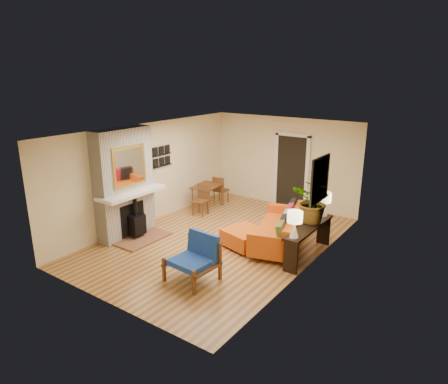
{
  "coord_description": "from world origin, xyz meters",
  "views": [
    {
      "loc": [
        5.11,
        -7.03,
        3.84
      ],
      "look_at": [
        0.0,
        0.2,
        1.15
      ],
      "focal_mm": 32.0,
      "sensor_mm": 36.0,
      "label": 1
    }
  ],
  "objects": [
    {
      "name": "fireplace",
      "position": [
        -2.0,
        -1.0,
        1.24
      ],
      "size": [
        1.09,
        1.68,
        2.6
      ],
      "color": "white",
      "rests_on": "ground"
    },
    {
      "name": "lamp_near",
      "position": [
        2.07,
        -0.36,
        1.06
      ],
      "size": [
        0.3,
        0.3,
        0.54
      ],
      "color": "white",
      "rests_on": "console_table"
    },
    {
      "name": "blue_chair",
      "position": [
        0.68,
        -1.69,
        0.47
      ],
      "size": [
        0.89,
        0.88,
        0.88
      ],
      "color": "brown",
      "rests_on": "ground"
    },
    {
      "name": "lamp_far",
      "position": [
        2.07,
        1.14,
        1.06
      ],
      "size": [
        0.3,
        0.3,
        0.54
      ],
      "color": "white",
      "rests_on": "console_table"
    },
    {
      "name": "houseplant",
      "position": [
        2.06,
        0.6,
        1.22
      ],
      "size": [
        0.96,
        0.86,
        0.98
      ],
      "primitive_type": "imported",
      "rotation": [
        0.0,
        0.0,
        -0.11
      ],
      "color": "#1E5919",
      "rests_on": "console_table"
    },
    {
      "name": "console_table",
      "position": [
        2.07,
        0.39,
        0.58
      ],
      "size": [
        0.34,
        1.85,
        0.72
      ],
      "color": "black",
      "rests_on": "ground"
    },
    {
      "name": "room_shell",
      "position": [
        0.6,
        2.63,
        1.24
      ],
      "size": [
        6.5,
        6.5,
        6.5
      ],
      "color": "tan",
      "rests_on": "ground"
    },
    {
      "name": "dining_table",
      "position": [
        -1.58,
        1.7,
        0.56
      ],
      "size": [
        0.79,
        1.6,
        0.85
      ],
      "color": "brown",
      "rests_on": "ground"
    },
    {
      "name": "ottoman",
      "position": [
        0.68,
        0.05,
        0.24
      ],
      "size": [
        0.99,
        0.99,
        0.41
      ],
      "color": "silver",
      "rests_on": "ground"
    },
    {
      "name": "sofa",
      "position": [
        1.32,
        0.64,
        0.38
      ],
      "size": [
        1.51,
        2.35,
        0.86
      ],
      "color": "silver",
      "rests_on": "ground"
    }
  ]
}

